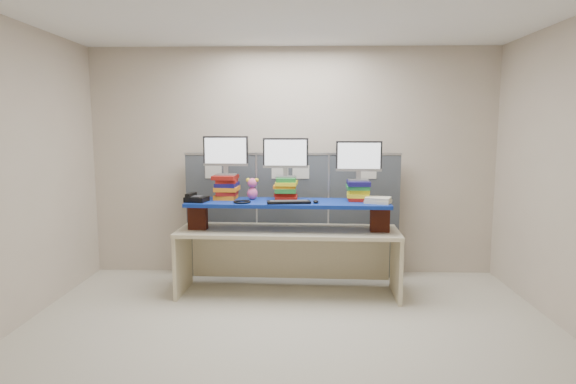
{
  "coord_description": "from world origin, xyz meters",
  "views": [
    {
      "loc": [
        0.09,
        -3.97,
        1.83
      ],
      "look_at": [
        -0.04,
        1.15,
        1.14
      ],
      "focal_mm": 30.0,
      "sensor_mm": 36.0,
      "label": 1
    }
  ],
  "objects_px": {
    "blue_board": "(288,203)",
    "keyboard": "(289,202)",
    "desk": "(288,243)",
    "monitor_left": "(226,153)",
    "desk_phone": "(196,199)",
    "monitor_center": "(286,155)",
    "monitor_right": "(359,158)"
  },
  "relations": [
    {
      "from": "desk",
      "to": "keyboard",
      "type": "height_order",
      "value": "keyboard"
    },
    {
      "from": "monitor_center",
      "to": "desk_phone",
      "type": "bearing_deg",
      "value": -167.01
    },
    {
      "from": "desk",
      "to": "monitor_left",
      "type": "relative_size",
      "value": 4.88
    },
    {
      "from": "desk",
      "to": "keyboard",
      "type": "relative_size",
      "value": 5.16
    },
    {
      "from": "blue_board",
      "to": "monitor_center",
      "type": "distance_m",
      "value": 0.52
    },
    {
      "from": "monitor_left",
      "to": "keyboard",
      "type": "bearing_deg",
      "value": -20.47
    },
    {
      "from": "desk",
      "to": "monitor_center",
      "type": "xyz_separation_m",
      "value": [
        -0.03,
        0.12,
        0.95
      ]
    },
    {
      "from": "desk",
      "to": "monitor_left",
      "type": "distance_m",
      "value": 1.2
    },
    {
      "from": "desk",
      "to": "monitor_center",
      "type": "relative_size",
      "value": 4.88
    },
    {
      "from": "monitor_left",
      "to": "monitor_right",
      "type": "relative_size",
      "value": 1.0
    },
    {
      "from": "blue_board",
      "to": "monitor_left",
      "type": "relative_size",
      "value": 4.38
    },
    {
      "from": "desk",
      "to": "monitor_center",
      "type": "distance_m",
      "value": 0.96
    },
    {
      "from": "keyboard",
      "to": "desk_phone",
      "type": "relative_size",
      "value": 1.85
    },
    {
      "from": "desk",
      "to": "keyboard",
      "type": "xyz_separation_m",
      "value": [
        0.01,
        -0.15,
        0.47
      ]
    },
    {
      "from": "monitor_right",
      "to": "keyboard",
      "type": "height_order",
      "value": "monitor_right"
    },
    {
      "from": "monitor_center",
      "to": "keyboard",
      "type": "height_order",
      "value": "monitor_center"
    },
    {
      "from": "desk",
      "to": "monitor_right",
      "type": "bearing_deg",
      "value": 8.86
    },
    {
      "from": "keyboard",
      "to": "desk",
      "type": "bearing_deg",
      "value": 87.95
    },
    {
      "from": "blue_board",
      "to": "desk",
      "type": "bearing_deg",
      "value": -177.74
    },
    {
      "from": "monitor_center",
      "to": "keyboard",
      "type": "relative_size",
      "value": 1.06
    },
    {
      "from": "monitor_center",
      "to": "monitor_right",
      "type": "xyz_separation_m",
      "value": [
        0.79,
        -0.03,
        -0.03
      ]
    },
    {
      "from": "blue_board",
      "to": "keyboard",
      "type": "relative_size",
      "value": 4.63
    },
    {
      "from": "monitor_left",
      "to": "desk",
      "type": "bearing_deg",
      "value": -9.69
    },
    {
      "from": "desk",
      "to": "keyboard",
      "type": "bearing_deg",
      "value": -83.16
    },
    {
      "from": "blue_board",
      "to": "desk_phone",
      "type": "height_order",
      "value": "desk_phone"
    },
    {
      "from": "desk",
      "to": "blue_board",
      "type": "height_order",
      "value": "blue_board"
    },
    {
      "from": "desk",
      "to": "desk_phone",
      "type": "bearing_deg",
      "value": -174.17
    },
    {
      "from": "blue_board",
      "to": "monitor_center",
      "type": "xyz_separation_m",
      "value": [
        -0.03,
        0.12,
        0.51
      ]
    },
    {
      "from": "monitor_right",
      "to": "desk_phone",
      "type": "bearing_deg",
      "value": -172.84
    },
    {
      "from": "monitor_center",
      "to": "keyboard",
      "type": "xyz_separation_m",
      "value": [
        0.04,
        -0.27,
        -0.48
      ]
    },
    {
      "from": "monitor_right",
      "to": "keyboard",
      "type": "distance_m",
      "value": 0.91
    },
    {
      "from": "monitor_left",
      "to": "monitor_right",
      "type": "height_order",
      "value": "monitor_left"
    }
  ]
}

